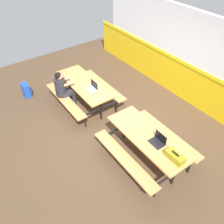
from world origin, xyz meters
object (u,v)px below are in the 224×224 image
(student_nearer, at_px, (63,87))
(toolbox_grey, at_px, (175,157))
(picnic_table_right, at_px, (148,141))
(backpack_dark, at_px, (26,90))
(laptop_silver, at_px, (92,88))
(picnic_table_left, at_px, (85,88))
(laptop_dark, at_px, (158,141))

(student_nearer, height_order, toolbox_grey, student_nearer)
(picnic_table_right, relative_size, backpack_dark, 4.67)
(toolbox_grey, bearing_deg, backpack_dark, -164.65)
(laptop_silver, distance_m, backpack_dark, 2.29)
(picnic_table_left, height_order, backpack_dark, picnic_table_left)
(toolbox_grey, height_order, backpack_dark, toolbox_grey)
(picnic_table_left, distance_m, student_nearer, 0.61)
(student_nearer, height_order, laptop_silver, student_nearer)
(backpack_dark, bearing_deg, laptop_silver, 35.92)
(picnic_table_right, bearing_deg, laptop_dark, 7.72)
(backpack_dark, bearing_deg, picnic_table_left, 41.73)
(picnic_table_left, height_order, picnic_table_right, same)
(picnic_table_right, distance_m, toolbox_grey, 0.79)
(picnic_table_left, bearing_deg, laptop_dark, 1.71)
(laptop_silver, bearing_deg, backpack_dark, -144.08)
(picnic_table_left, height_order, student_nearer, student_nearer)
(toolbox_grey, bearing_deg, picnic_table_right, 179.21)
(laptop_silver, distance_m, laptop_dark, 2.46)
(picnic_table_left, bearing_deg, toolbox_grey, 0.69)
(toolbox_grey, bearing_deg, picnic_table_left, -179.31)
(student_nearer, bearing_deg, laptop_dark, 11.85)
(picnic_table_left, xyz_separation_m, laptop_dark, (2.83, 0.08, 0.21))
(picnic_table_right, distance_m, backpack_dark, 4.23)
(picnic_table_left, distance_m, laptop_dark, 2.84)
(student_nearer, distance_m, laptop_dark, 3.11)
(student_nearer, distance_m, backpack_dark, 1.49)
(laptop_dark, xyz_separation_m, toolbox_grey, (0.51, -0.04, 0.02))
(picnic_table_right, relative_size, toolbox_grey, 5.14)
(laptop_dark, bearing_deg, toolbox_grey, -5.02)
(laptop_dark, bearing_deg, student_nearer, -168.15)
(picnic_table_left, bearing_deg, laptop_silver, 4.94)
(laptop_silver, height_order, laptop_dark, same)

